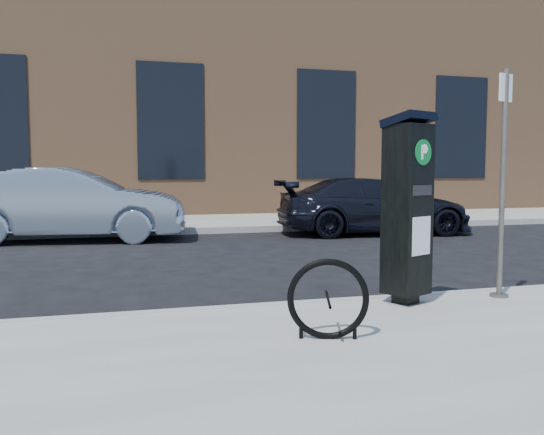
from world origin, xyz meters
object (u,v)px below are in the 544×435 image
object	(u,v)px
car_dark	(374,206)
car_silver	(72,205)
sign_pole	(503,185)
parking_kiosk	(407,206)
bike_rack	(328,300)

from	to	relation	value
car_dark	car_silver	bearing A→B (deg)	92.11
sign_pole	parking_kiosk	bearing A→B (deg)	159.31
parking_kiosk	car_silver	bearing A→B (deg)	92.27
bike_rack	car_silver	bearing A→B (deg)	123.99
bike_rack	car_dark	xyz separation A→B (m)	(4.36, 8.24, 0.19)
sign_pole	bike_rack	xyz separation A→B (m)	(-2.39, -0.97, -0.90)
sign_pole	bike_rack	distance (m)	2.73
bike_rack	car_silver	size ratio (longest dim) A/B	0.14
parking_kiosk	bike_rack	size ratio (longest dim) A/B	2.93
car_silver	sign_pole	bearing A→B (deg)	-139.81
sign_pole	car_silver	xyz separation A→B (m)	(-4.91, 7.77, -0.58)
sign_pole	car_silver	bearing A→B (deg)	102.35
sign_pole	bike_rack	world-z (taller)	sign_pole
sign_pole	car_dark	distance (m)	7.56
parking_kiosk	sign_pole	bearing A→B (deg)	-24.43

